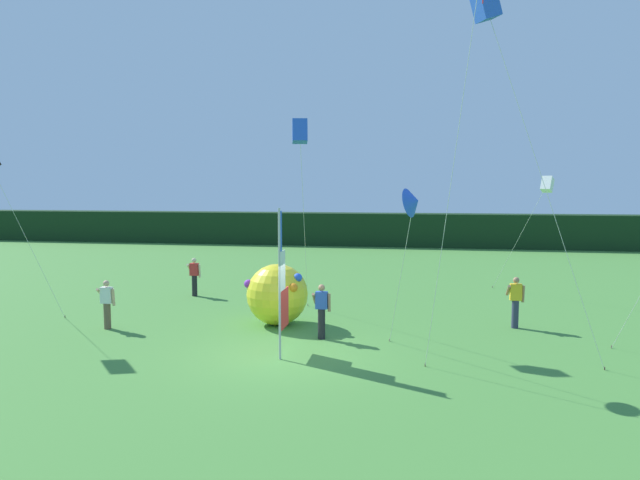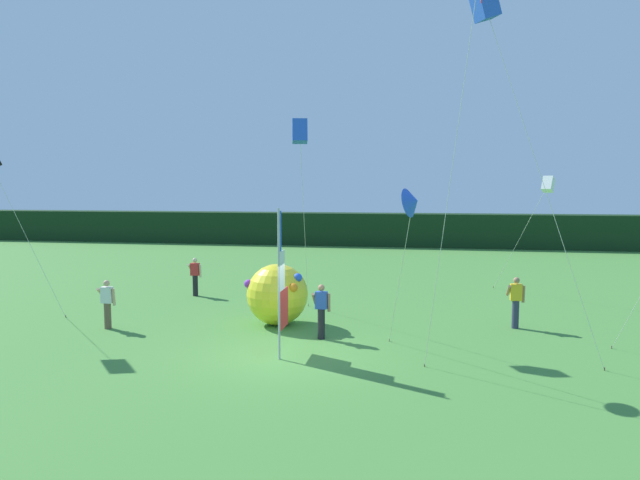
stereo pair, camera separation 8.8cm
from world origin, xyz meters
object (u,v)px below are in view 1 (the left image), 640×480
object	(u,v)px
inflatable_balloon	(277,294)
kite_white_box_2	(547,185)
person_near_banner	(107,303)
kite_blue_delta_5	(413,202)
person_mid_field	(194,276)
kite_blue_box_3	(486,6)
banner_flag	(282,286)
person_far_right	(322,310)
kite_blue_box_4	(300,132)
person_far_left	(516,301)

from	to	relation	value
inflatable_balloon	kite_white_box_2	size ratio (longest dim) A/B	0.41
person_near_banner	kite_blue_delta_5	world-z (taller)	kite_blue_delta_5
person_near_banner	person_mid_field	world-z (taller)	person_mid_field
person_mid_field	kite_white_box_2	world-z (taller)	kite_white_box_2
kite_blue_box_3	inflatable_balloon	bearing A→B (deg)	147.68
inflatable_balloon	kite_white_box_2	distance (m)	11.39
banner_flag	kite_blue_box_3	size ratio (longest dim) A/B	0.44
person_far_right	kite_blue_box_4	size ratio (longest dim) A/B	0.25
kite_blue_box_3	kite_blue_delta_5	xyz separation A→B (m)	(-1.61, 0.21, -4.59)
kite_blue_box_3	kite_blue_box_4	distance (m)	6.81
person_mid_field	person_far_right	xyz separation A→B (m)	(6.39, -5.69, 0.03)
kite_blue_box_4	kite_blue_delta_5	world-z (taller)	kite_blue_box_4
person_near_banner	inflatable_balloon	xyz separation A→B (m)	(5.29, 1.46, 0.18)
person_far_left	inflatable_balloon	world-z (taller)	inflatable_balloon
inflatable_balloon	kite_blue_box_4	size ratio (longest dim) A/B	0.31
kite_blue_box_4	person_near_banner	bearing A→B (deg)	-168.35
kite_white_box_2	person_far_right	bearing A→B (deg)	-139.56
banner_flag	person_near_banner	bearing A→B (deg)	163.11
banner_flag	person_far_right	distance (m)	2.29
banner_flag	person_near_banner	world-z (taller)	banner_flag
person_near_banner	inflatable_balloon	size ratio (longest dim) A/B	0.77
kite_blue_box_4	kite_blue_delta_5	bearing A→B (deg)	-43.42
inflatable_balloon	kite_blue_box_4	distance (m)	5.36
person_mid_field	kite_blue_delta_5	size ratio (longest dim) A/B	0.35
banner_flag	person_far_left	bearing A→B (deg)	32.15
person_near_banner	kite_blue_box_3	world-z (taller)	kite_blue_box_3
person_near_banner	kite_white_box_2	world-z (taller)	kite_white_box_2
banner_flag	person_mid_field	distance (m)	9.51
person_near_banner	person_far_left	world-z (taller)	person_far_left
kite_blue_box_3	person_far_left	bearing A→B (deg)	70.12
person_far_right	person_mid_field	bearing A→B (deg)	138.29
inflatable_balloon	kite_white_box_2	xyz separation A→B (m)	(9.50, 5.14, 3.63)
person_near_banner	inflatable_balloon	bearing A→B (deg)	15.43
kite_blue_delta_5	inflatable_balloon	bearing A→B (deg)	140.83
kite_blue_box_3	person_near_banner	bearing A→B (deg)	168.24
person_mid_field	kite_blue_delta_5	xyz separation A→B (m)	(9.08, -7.83, 3.34)
inflatable_balloon	kite_blue_delta_5	bearing A→B (deg)	-39.17
person_far_left	kite_blue_box_4	bearing A→B (deg)	-171.17
person_far_right	kite_blue_delta_5	distance (m)	4.77
inflatable_balloon	kite_blue_box_3	xyz separation A→B (m)	(6.04, -3.82, 7.76)
person_near_banner	person_far_left	bearing A→B (deg)	10.16
person_near_banner	person_far_right	world-z (taller)	person_far_right
kite_white_box_2	person_near_banner	bearing A→B (deg)	-155.96
banner_flag	person_far_left	world-z (taller)	banner_flag
person_mid_field	inflatable_balloon	size ratio (longest dim) A/B	0.78
person_far_right	kite_white_box_2	distance (m)	10.87
person_far_left	kite_blue_box_3	world-z (taller)	kite_blue_box_3
kite_blue_box_3	kite_blue_box_4	world-z (taller)	kite_blue_box_3
person_mid_field	kite_white_box_2	size ratio (longest dim) A/B	0.32
kite_blue_box_4	banner_flag	bearing A→B (deg)	-87.11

